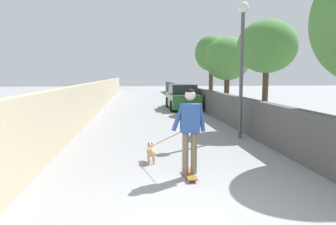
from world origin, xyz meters
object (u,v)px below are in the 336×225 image
at_px(dog, 151,151).
at_px(tree_right_near, 211,54).
at_px(lamp_post, 242,47).
at_px(car_near, 182,98).
at_px(tree_right_mid, 267,47).
at_px(person_skateboarder, 190,124).
at_px(skateboard, 189,174).
at_px(tree_right_far, 227,59).

bearing_deg(dog, tree_right_near, -18.78).
height_order(tree_right_near, lamp_post, tree_right_near).
bearing_deg(car_near, lamp_post, -176.20).
bearing_deg(lamp_post, tree_right_near, -9.55).
height_order(tree_right_mid, person_skateboarder, tree_right_mid).
distance_m(lamp_post, dog, 4.94).
xyz_separation_m(tree_right_mid, person_skateboarder, (-5.37, 3.91, -2.06)).
bearing_deg(dog, tree_right_mid, -48.03).
distance_m(tree_right_near, car_near, 5.74).
xyz_separation_m(lamp_post, skateboard, (-3.82, 2.39, -2.97)).
xyz_separation_m(person_skateboarder, car_near, (12.84, -1.79, -0.41)).
relative_size(tree_right_near, dog, 3.36).
height_order(skateboard, dog, dog).
distance_m(tree_right_far, skateboard, 11.96).
relative_size(tree_right_mid, dog, 2.80).
height_order(tree_right_near, car_near, tree_right_near).
bearing_deg(tree_right_mid, skateboard, 143.97).
distance_m(tree_right_near, tree_right_mid, 11.53).
bearing_deg(skateboard, car_near, -7.95).
xyz_separation_m(tree_right_near, tree_right_far, (-6.00, 0.56, -0.69)).
distance_m(person_skateboarder, car_near, 12.97).
bearing_deg(tree_right_near, lamp_post, 170.45).
relative_size(lamp_post, car_near, 1.12).
bearing_deg(tree_right_mid, person_skateboarder, 143.97).
height_order(person_skateboarder, car_near, person_skateboarder).
bearing_deg(car_near, dog, 167.72).
relative_size(lamp_post, person_skateboarder, 2.52).
height_order(lamp_post, car_near, lamp_post).
relative_size(tree_right_near, car_near, 1.27).
xyz_separation_m(skateboard, car_near, (12.84, -1.79, 0.65)).
bearing_deg(tree_right_near, person_skateboarder, 164.78).
relative_size(tree_right_mid, tree_right_far, 1.00).
height_order(tree_right_near, dog, tree_right_near).
relative_size(skateboard, car_near, 0.20).
xyz_separation_m(tree_right_far, person_skateboarder, (-10.87, 4.03, -1.87)).
relative_size(tree_right_mid, car_near, 1.05).
distance_m(tree_right_mid, person_skateboarder, 6.96).
distance_m(tree_right_far, dog, 11.13).
xyz_separation_m(lamp_post, dog, (-2.63, 3.14, -2.77)).
bearing_deg(tree_right_mid, lamp_post, 135.73).
relative_size(tree_right_near, tree_right_mid, 1.20).
height_order(lamp_post, person_skateboarder, lamp_post).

